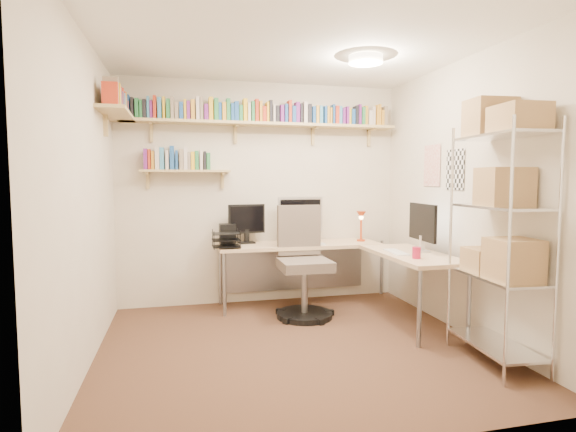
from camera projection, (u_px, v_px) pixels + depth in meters
name	position (u px, v px, depth m)	size (l,w,h in m)	color
ground	(294.00, 346.00, 3.79)	(3.20, 3.20, 0.00)	#40261B
room_shell	(295.00, 162.00, 3.67)	(3.24, 3.04, 2.52)	beige
wall_shelves	(227.00, 122.00, 4.79)	(3.12, 1.09, 0.80)	tan
corner_desk	(316.00, 247.00, 4.80)	(2.13, 1.82, 1.21)	#D1B088
office_chair	(303.00, 270.00, 4.62)	(0.60, 0.61, 1.14)	black
wire_rack	(502.00, 197.00, 3.34)	(0.45, 0.82, 2.03)	silver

